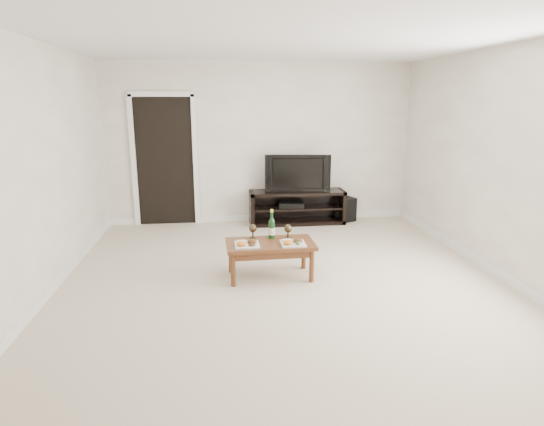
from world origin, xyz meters
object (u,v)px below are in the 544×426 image
(television, at_px, (297,173))
(subwoofer, at_px, (346,209))
(media_console, at_px, (297,207))
(coffee_table, at_px, (270,260))

(television, relative_size, subwoofer, 2.64)
(media_console, bearing_deg, television, 0.00)
(subwoofer, bearing_deg, coffee_table, -145.37)
(subwoofer, bearing_deg, television, 162.60)
(subwoofer, distance_m, coffee_table, 2.84)
(television, xyz_separation_m, coffee_table, (-0.71, -2.30, -0.64))
(coffee_table, bearing_deg, media_console, 72.78)
(subwoofer, bearing_deg, media_console, 162.60)
(media_console, xyz_separation_m, television, (0.00, 0.00, 0.58))
(coffee_table, bearing_deg, television, 72.78)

